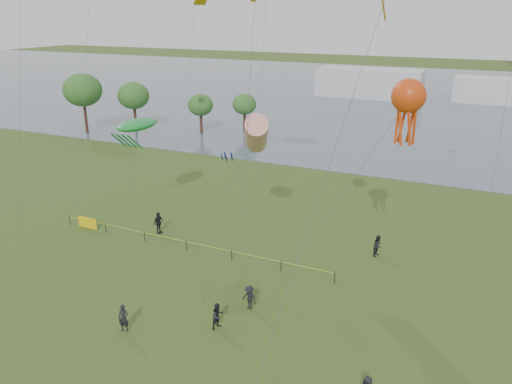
% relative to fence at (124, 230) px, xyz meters
% --- Properties ---
extents(lake, '(400.00, 120.00, 0.08)m').
position_rel_fence_xyz_m(lake, '(14.64, 84.53, -0.53)').
color(lake, slate).
rests_on(lake, ground_plane).
extents(pavilion_left, '(22.00, 8.00, 6.00)m').
position_rel_fence_xyz_m(pavilion_left, '(2.64, 79.53, 2.45)').
color(pavilion_left, silver).
rests_on(pavilion_left, ground_plane).
extents(pavilion_right, '(18.00, 7.00, 5.00)m').
position_rel_fence_xyz_m(pavilion_right, '(28.64, 82.53, 1.95)').
color(pavilion_right, silver).
rests_on(pavilion_right, ground_plane).
extents(trees, '(26.24, 15.82, 8.98)m').
position_rel_fence_xyz_m(trees, '(-22.58, 31.30, 5.09)').
color(trees, '#351F18').
rests_on(trees, ground_plane).
extents(fence, '(24.07, 0.07, 1.05)m').
position_rel_fence_xyz_m(fence, '(0.00, 0.00, 0.00)').
color(fence, black).
rests_on(fence, ground_plane).
extents(spectator_a, '(0.86, 0.96, 1.63)m').
position_rel_fence_xyz_m(spectator_a, '(13.28, -7.92, 0.26)').
color(spectator_a, black).
rests_on(spectator_a, ground_plane).
extents(spectator_b, '(1.13, 0.77, 1.61)m').
position_rel_fence_xyz_m(spectator_b, '(14.11, -5.33, 0.25)').
color(spectator_b, black).
rests_on(spectator_b, ground_plane).
extents(spectator_c, '(0.60, 1.16, 1.89)m').
position_rel_fence_xyz_m(spectator_c, '(2.28, 1.78, 0.39)').
color(spectator_c, black).
rests_on(spectator_c, ground_plane).
extents(spectator_f, '(0.71, 0.57, 1.72)m').
position_rel_fence_xyz_m(spectator_f, '(8.41, -10.48, 0.30)').
color(spectator_f, black).
rests_on(spectator_f, ground_plane).
extents(spectator_g, '(0.82, 0.95, 1.69)m').
position_rel_fence_xyz_m(spectator_g, '(19.97, 5.36, 0.29)').
color(spectator_g, black).
rests_on(spectator_g, ground_plane).
extents(kite_windsock, '(6.15, 4.99, 11.14)m').
position_rel_fence_xyz_m(kite_windsock, '(10.98, 2.55, 8.72)').
color(kite_windsock, '#3F3F42').
extents(kite_creature, '(2.47, 5.87, 9.22)m').
position_rel_fence_xyz_m(kite_creature, '(-0.35, 3.34, 8.21)').
color(kite_creature, '#3F3F42').
extents(kite_octopus, '(7.91, 5.87, 14.08)m').
position_rel_fence_xyz_m(kite_octopus, '(21.70, 0.61, 12.41)').
color(kite_octopus, '#3F3F42').
extents(kite_delta, '(2.97, 14.97, 19.63)m').
position_rel_fence_xyz_m(kite_delta, '(20.96, -5.79, 17.34)').
color(kite_delta, '#3F3F42').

